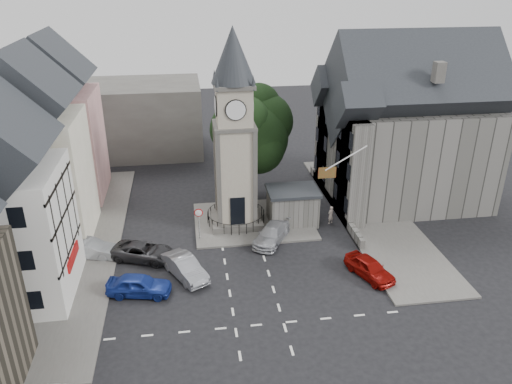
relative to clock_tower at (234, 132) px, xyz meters
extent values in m
plane|color=black|center=(0.00, -7.99, -8.12)|extent=(120.00, 120.00, 0.00)
cube|color=#595651|center=(-12.50, -1.99, -8.05)|extent=(6.00, 30.00, 0.14)
cube|color=#595651|center=(12.00, 0.01, -8.05)|extent=(6.00, 26.00, 0.14)
cube|color=#595651|center=(1.50, 0.01, -8.04)|extent=(10.00, 8.00, 0.16)
cube|color=silver|center=(0.00, -13.49, -8.12)|extent=(20.00, 8.00, 0.01)
cube|color=#4C4944|center=(0.00, 0.01, -7.77)|extent=(4.20, 4.20, 0.70)
torus|color=black|center=(0.00, 0.01, -7.04)|extent=(4.86, 4.86, 0.06)
cube|color=#AA9989|center=(0.00, 0.01, -3.42)|extent=(3.00, 3.00, 8.00)
cube|color=black|center=(0.00, -1.44, -6.22)|extent=(1.20, 0.25, 2.40)
cube|color=#4C4944|center=(0.00, 0.01, 0.58)|extent=(3.30, 3.30, 0.25)
cube|color=#AA9989|center=(0.00, 0.01, 2.18)|extent=(2.70, 2.70, 3.20)
cylinder|color=white|center=(0.00, -1.39, 2.18)|extent=(1.50, 0.12, 1.50)
cube|color=#4C4944|center=(0.00, 0.01, 3.78)|extent=(3.10, 3.10, 0.30)
cone|color=#212529|center=(0.00, 0.01, 6.03)|extent=(3.40, 3.40, 4.20)
cube|color=#575550|center=(4.80, -0.49, -6.72)|extent=(4.00, 3.00, 2.80)
cube|color=#212529|center=(4.80, -0.49, -5.17)|extent=(4.30, 3.30, 0.25)
cylinder|color=black|center=(2.00, 5.01, -5.92)|extent=(0.70, 0.70, 4.40)
cylinder|color=black|center=(-3.20, -2.49, -6.87)|extent=(0.10, 0.10, 2.50)
cone|color=#A50C0C|center=(-3.20, -2.59, -5.62)|extent=(0.70, 0.06, 0.70)
cone|color=white|center=(-3.20, -2.61, -5.62)|extent=(0.54, 0.04, 0.54)
cube|color=tan|center=(-15.50, 8.01, -3.12)|extent=(7.50, 7.00, 10.00)
cube|color=beige|center=(-15.50, 0.01, -3.12)|extent=(7.50, 7.00, 10.00)
cube|color=silver|center=(-15.50, -7.99, -3.62)|extent=(7.50, 7.00, 9.00)
cube|color=#4C4944|center=(-12.00, 20.01, -4.12)|extent=(20.00, 10.00, 8.00)
cube|color=#575550|center=(16.00, 3.01, -3.62)|extent=(14.00, 10.00, 9.00)
cube|color=#575550|center=(9.80, -0.49, -3.62)|extent=(1.60, 4.40, 9.00)
cube|color=#575550|center=(9.80, 6.51, -3.62)|extent=(1.60, 4.40, 9.00)
cube|color=#575550|center=(9.20, 2.01, -7.67)|extent=(0.40, 16.00, 0.90)
cylinder|color=white|center=(8.00, -3.99, -1.12)|extent=(3.17, 0.10, 1.89)
plane|color=#B21414|center=(6.60, -3.99, -2.22)|extent=(1.40, 0.00, 1.40)
imported|color=navy|center=(-7.50, -9.22, -7.39)|extent=(4.54, 2.50, 1.46)
imported|color=gray|center=(-11.50, -3.84, -7.42)|extent=(4.47, 2.49, 1.40)
imported|color=#2D2D2F|center=(-7.50, -4.76, -7.47)|extent=(5.16, 3.64, 1.31)
imported|color=#95969D|center=(-4.43, -7.49, -7.39)|extent=(3.51, 4.65, 1.47)
imported|color=#AEB0B6|center=(2.50, -3.49, -7.45)|extent=(4.01, 4.94, 1.34)
imported|color=maroon|center=(8.50, -9.37, -7.42)|extent=(3.12, 4.43, 1.40)
imported|color=beige|center=(8.00, -1.20, -7.32)|extent=(0.70, 0.62, 1.60)
camera|label=1|loc=(-3.73, -37.75, 12.05)|focal=35.00mm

